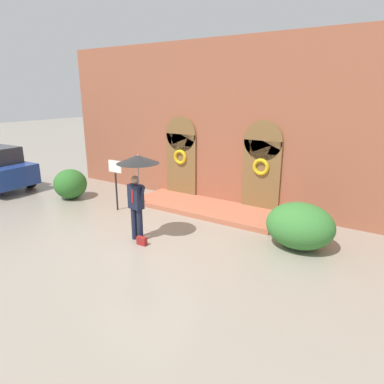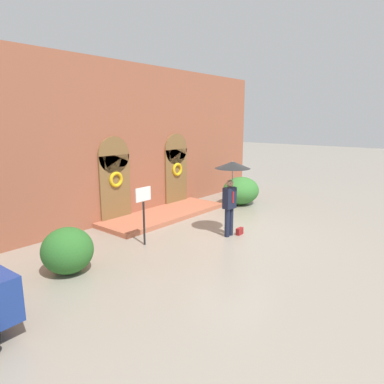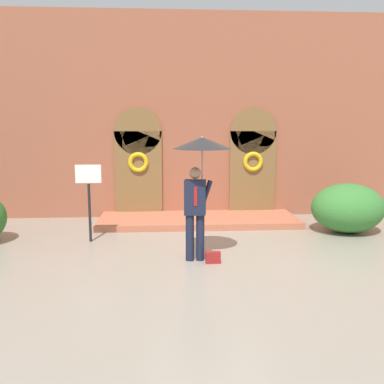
{
  "view_description": "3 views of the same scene",
  "coord_description": "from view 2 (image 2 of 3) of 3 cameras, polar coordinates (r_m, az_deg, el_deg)",
  "views": [
    {
      "loc": [
        5.67,
        -6.48,
        3.9
      ],
      "look_at": [
        0.24,
        1.83,
        0.98
      ],
      "focal_mm": 32.0,
      "sensor_mm": 36.0,
      "label": 1
    },
    {
      "loc": [
        -8.99,
        -5.76,
        3.61
      ],
      "look_at": [
        -0.13,
        1.6,
        1.17
      ],
      "focal_mm": 32.0,
      "sensor_mm": 36.0,
      "label": 2
    },
    {
      "loc": [
        -0.87,
        -7.97,
        2.6
      ],
      "look_at": [
        -0.26,
        1.62,
        1.06
      ],
      "focal_mm": 40.0,
      "sensor_mm": 36.0,
      "label": 3
    }
  ],
  "objects": [
    {
      "name": "person_with_umbrella",
      "position": [
        10.6,
        6.65,
        2.69
      ],
      "size": [
        1.1,
        1.1,
        2.36
      ],
      "color": "#191E33",
      "rests_on": "ground"
    },
    {
      "name": "building_facade",
      "position": [
        13.41,
        -8.14,
        7.88
      ],
      "size": [
        14.0,
        2.3,
        5.6
      ],
      "color": "#9E563D",
      "rests_on": "ground"
    },
    {
      "name": "ground_plane",
      "position": [
        11.27,
        6.74,
        -6.79
      ],
      "size": [
        80.0,
        80.0,
        0.0
      ],
      "primitive_type": "plane",
      "color": "gray"
    },
    {
      "name": "shrub_left",
      "position": [
        8.78,
        -20.03,
        -9.14
      ],
      "size": [
        1.22,
        1.21,
        1.11
      ],
      "primitive_type": "ellipsoid",
      "color": "#2D6B28",
      "rests_on": "ground"
    },
    {
      "name": "handbag",
      "position": [
        11.12,
        7.94,
        -6.49
      ],
      "size": [
        0.28,
        0.12,
        0.22
      ],
      "primitive_type": "cube",
      "rotation": [
        0.0,
        0.0,
        0.01
      ],
      "color": "maroon",
      "rests_on": "ground"
    },
    {
      "name": "sign_post",
      "position": [
        9.95,
        -8.08,
        -2.38
      ],
      "size": [
        0.56,
        0.06,
        1.72
      ],
      "color": "black",
      "rests_on": "ground"
    },
    {
      "name": "shrub_right",
      "position": [
        14.97,
        8.14,
        0.23
      ],
      "size": [
        1.74,
        1.49,
        1.18
      ],
      "primitive_type": "ellipsoid",
      "color": "#387A33",
      "rests_on": "ground"
    }
  ]
}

